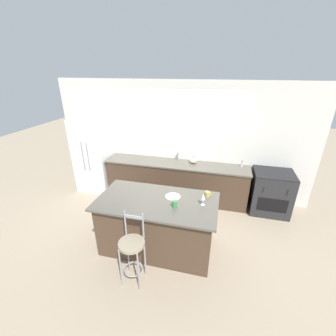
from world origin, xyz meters
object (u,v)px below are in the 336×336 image
wine_glass (203,197)px  bar_stool_near (132,249)px  oven_range (271,192)px  tumbler_cup (175,204)px  coffee_mug (208,194)px  pumpkin_decoration (193,160)px  soap_bottle (242,164)px  refrigerator (94,155)px  dinner_plate (173,196)px

wine_glass → bar_stool_near: bearing=-137.6°
oven_range → tumbler_cup: size_ratio=7.86×
oven_range → coffee_mug: bearing=-133.6°
wine_glass → tumbler_cup: bearing=-157.1°
oven_range → pumpkin_decoration: (-1.73, 0.14, 0.51)m
wine_glass → pumpkin_decoration: wine_glass is taller
oven_range → bar_stool_near: 3.27m
soap_bottle → wine_glass: bearing=-110.2°
pumpkin_decoration → soap_bottle: (1.07, 0.07, -0.01)m
refrigerator → oven_range: bearing=-0.1°
dinner_plate → tumbler_cup: tumbler_cup is taller
refrigerator → pumpkin_decoration: refrigerator is taller
refrigerator → coffee_mug: size_ratio=16.16×
coffee_mug → bar_stool_near: bearing=-130.8°
oven_range → refrigerator: bearing=179.9°
oven_range → wine_glass: bearing=-129.4°
wine_glass → dinner_plate: bearing=167.1°
pumpkin_decoration → oven_range: bearing=-4.6°
tumbler_cup → pumpkin_decoration: (0.01, 1.92, -0.04)m
tumbler_cup → soap_bottle: (1.08, 1.99, -0.05)m
oven_range → coffee_mug: size_ratio=8.22×
dinner_plate → pumpkin_decoration: bearing=86.4°
wine_glass → coffee_mug: 0.29m
coffee_mug → tumbler_cup: 0.64m
coffee_mug → soap_bottle: 1.66m
oven_range → dinner_plate: 2.41m
refrigerator → tumbler_cup: (2.47, -1.79, 0.10)m
refrigerator → wine_glass: refrigerator is taller
dinner_plate → coffee_mug: size_ratio=2.27×
dinner_plate → coffee_mug: 0.58m
refrigerator → dinner_plate: (2.38, -1.50, 0.05)m
tumbler_cup → pumpkin_decoration: bearing=89.8°
dinner_plate → soap_bottle: 2.07m
bar_stool_near → wine_glass: bearing=42.4°
bar_stool_near → soap_bottle: bearing=59.4°
bar_stool_near → refrigerator: bearing=129.7°
bar_stool_near → coffee_mug: size_ratio=9.88×
wine_glass → coffee_mug: bearing=79.9°
refrigerator → soap_bottle: (3.55, 0.20, 0.05)m
oven_range → bar_stool_near: bar_stool_near is taller
coffee_mug → soap_bottle: size_ratio=0.80×
bar_stool_near → tumbler_cup: size_ratio=9.45×
bar_stool_near → wine_glass: size_ratio=5.32×
soap_bottle → bar_stool_near: bearing=-120.6°
dinner_plate → tumbler_cup: (0.09, -0.29, 0.05)m
refrigerator → dinner_plate: 2.81m
dinner_plate → wine_glass: size_ratio=1.22×
tumbler_cup → wine_glass: bearing=22.9°
bar_stool_near → soap_bottle: size_ratio=7.90×
wine_glass → tumbler_cup: size_ratio=1.78×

